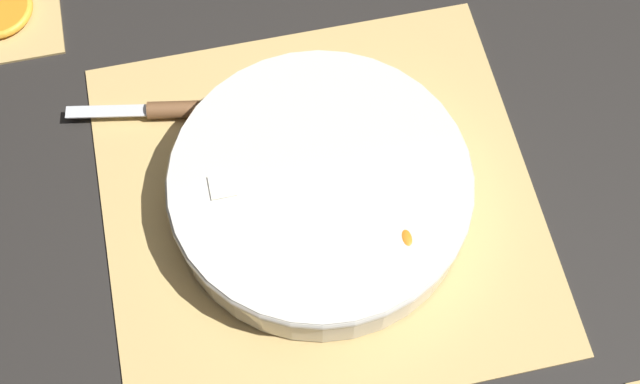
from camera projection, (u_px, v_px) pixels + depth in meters
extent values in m
plane|color=black|center=(320.00, 204.00, 0.89)|extent=(6.00, 6.00, 0.00)
cube|color=tan|center=(320.00, 203.00, 0.89)|extent=(0.42, 0.43, 0.01)
cube|color=brown|center=(293.00, 87.00, 0.95)|extent=(0.01, 0.42, 0.00)
cube|color=brown|center=(306.00, 143.00, 0.92)|extent=(0.01, 0.42, 0.00)
cube|color=brown|center=(320.00, 202.00, 0.89)|extent=(0.01, 0.42, 0.00)
cube|color=brown|center=(335.00, 265.00, 0.86)|extent=(0.01, 0.42, 0.00)
cube|color=brown|center=(351.00, 333.00, 0.83)|extent=(0.01, 0.42, 0.00)
cube|color=brown|center=(1.00, 42.00, 0.97)|extent=(0.00, 0.13, 0.00)
cylinder|color=silver|center=(320.00, 190.00, 0.86)|extent=(0.29, 0.29, 0.05)
torus|color=silver|center=(320.00, 180.00, 0.85)|extent=(0.29, 0.29, 0.01)
cylinder|color=#F7EFC6|center=(271.00, 98.00, 0.88)|extent=(0.03, 0.03, 0.01)
cylinder|color=#F7EFC6|center=(274.00, 246.00, 0.85)|extent=(0.03, 0.03, 0.01)
cylinder|color=#F7EFC6|center=(342.00, 96.00, 0.90)|extent=(0.03, 0.03, 0.01)
cylinder|color=#F7EFC6|center=(373.00, 145.00, 0.87)|extent=(0.03, 0.03, 0.01)
cylinder|color=#F7EFC6|center=(221.00, 168.00, 0.86)|extent=(0.03, 0.03, 0.01)
cylinder|color=#F7EFC6|center=(286.00, 148.00, 0.89)|extent=(0.03, 0.03, 0.01)
cylinder|color=#F7EFC6|center=(224.00, 206.00, 0.87)|extent=(0.03, 0.03, 0.01)
cylinder|color=#F7EFC6|center=(373.00, 292.00, 0.81)|extent=(0.03, 0.03, 0.01)
cylinder|color=#F7EFC6|center=(274.00, 127.00, 0.87)|extent=(0.03, 0.03, 0.01)
cylinder|color=#F7EFC6|center=(293.00, 236.00, 0.83)|extent=(0.03, 0.03, 0.01)
cylinder|color=#F7EFC6|center=(333.00, 168.00, 0.88)|extent=(0.03, 0.03, 0.01)
cylinder|color=#F7EFC6|center=(417.00, 166.00, 0.85)|extent=(0.03, 0.03, 0.01)
cube|color=white|center=(224.00, 192.00, 0.84)|extent=(0.02, 0.02, 0.02)
cube|color=white|center=(299.00, 177.00, 0.86)|extent=(0.03, 0.03, 0.03)
cube|color=white|center=(351.00, 122.00, 0.89)|extent=(0.03, 0.03, 0.03)
cube|color=white|center=(255.00, 201.00, 0.87)|extent=(0.03, 0.03, 0.03)
cube|color=white|center=(404.00, 168.00, 0.88)|extent=(0.02, 0.02, 0.02)
cube|color=white|center=(326.00, 218.00, 0.84)|extent=(0.02, 0.02, 0.02)
cube|color=white|center=(218.00, 251.00, 0.83)|extent=(0.03, 0.03, 0.03)
cube|color=white|center=(262.00, 165.00, 0.86)|extent=(0.03, 0.03, 0.03)
cube|color=white|center=(383.00, 242.00, 0.84)|extent=(0.03, 0.03, 0.03)
ellipsoid|color=orange|center=(392.00, 209.00, 0.85)|extent=(0.03, 0.02, 0.02)
ellipsoid|color=#B2231E|center=(283.00, 278.00, 0.84)|extent=(0.03, 0.02, 0.01)
ellipsoid|color=orange|center=(406.00, 241.00, 0.82)|extent=(0.03, 0.02, 0.02)
ellipsoid|color=#B2231E|center=(312.00, 307.00, 0.82)|extent=(0.04, 0.02, 0.02)
cube|color=silver|center=(107.00, 111.00, 0.92)|extent=(0.03, 0.09, 0.00)
cylinder|color=brown|center=(174.00, 110.00, 0.92)|extent=(0.03, 0.06, 0.02)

